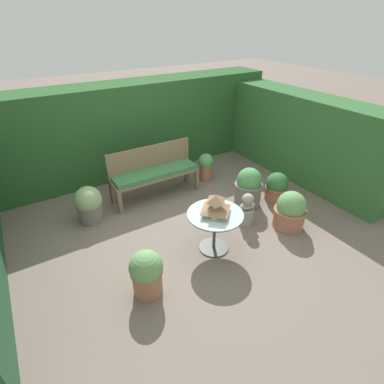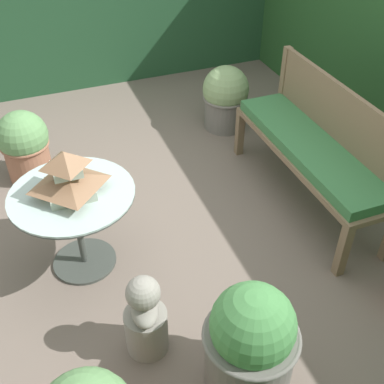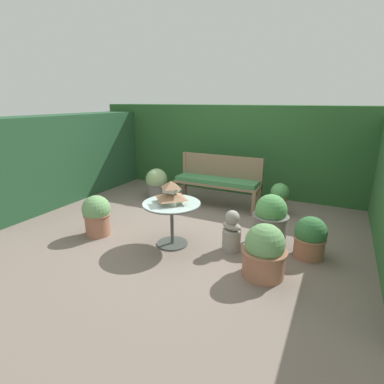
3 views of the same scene
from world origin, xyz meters
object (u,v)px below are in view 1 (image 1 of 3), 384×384
object	(u,v)px
potted_plant_table_near	(248,187)
potted_plant_patio_mid	(206,166)
garden_bench	(156,175)
potted_plant_path_edge	(147,273)
potted_plant_bench_right	(89,204)
pagoda_birdhouse	(216,206)
patio_table	(215,221)
potted_plant_table_far	(276,187)
potted_plant_bench_left	(290,211)
garden_bust	(247,211)

from	to	relation	value
potted_plant_table_near	potted_plant_patio_mid	bearing A→B (deg)	95.01
garden_bench	potted_plant_table_near	distance (m)	1.63
potted_plant_patio_mid	potted_plant_path_edge	distance (m)	2.95
potted_plant_path_edge	potted_plant_table_near	distance (m)	2.43
potted_plant_bench_right	potted_plant_patio_mid	distance (m)	2.35
potted_plant_patio_mid	potted_plant_table_near	world-z (taller)	potted_plant_table_near
pagoda_birdhouse	patio_table	bearing A→B (deg)	90.00
potted_plant_table_far	potted_plant_bench_left	distance (m)	0.79
patio_table	potted_plant_table_near	size ratio (longest dim) A/B	1.10
potted_plant_bench_right	potted_plant_table_near	distance (m)	2.63
potted_plant_bench_right	potted_plant_table_near	size ratio (longest dim) A/B	0.87
potted_plant_bench_right	potted_plant_table_near	bearing A→B (deg)	-21.61
potted_plant_bench_right	potted_plant_patio_mid	xyz separation A→B (m)	(2.34, 0.17, 0.00)
potted_plant_bench_right	potted_plant_table_far	distance (m)	3.18
potted_plant_table_near	potted_plant_bench_left	bearing A→B (deg)	-81.62
pagoda_birdhouse	garden_bust	world-z (taller)	pagoda_birdhouse
patio_table	garden_bust	bearing A→B (deg)	15.08
potted_plant_bench_right	garden_bench	bearing A→B (deg)	5.24
potted_plant_path_edge	potted_plant_table_far	xyz separation A→B (m)	(2.81, 0.69, -0.05)
patio_table	pagoda_birdhouse	size ratio (longest dim) A/B	2.12
potted_plant_bench_left	potted_plant_patio_mid	bearing A→B (deg)	96.44
pagoda_birdhouse	garden_bust	xyz separation A→B (m)	(0.77, 0.21, -0.48)
pagoda_birdhouse	potted_plant_bench_left	distance (m)	1.37
potted_plant_bench_left	pagoda_birdhouse	bearing A→B (deg)	171.24
potted_plant_path_edge	potted_plant_bench_left	distance (m)	2.40
garden_bust	pagoda_birdhouse	bearing A→B (deg)	-153.25
garden_bench	potted_plant_table_near	size ratio (longest dim) A/B	2.26
potted_plant_table_near	potted_plant_table_far	distance (m)	0.55
garden_bench	potted_plant_table_near	bearing A→B (deg)	-41.51
garden_bench	garden_bust	bearing A→B (deg)	-61.20
potted_plant_table_far	potted_plant_table_near	bearing A→B (deg)	164.13
potted_plant_path_edge	potted_plant_bench_left	world-z (taller)	potted_plant_bench_left
potted_plant_bench_left	potted_plant_table_far	bearing A→B (deg)	59.12
potted_plant_bench_right	potted_plant_bench_left	bearing A→B (deg)	-34.99
potted_plant_patio_mid	potted_plant_table_far	bearing A→B (deg)	-64.09
patio_table	potted_plant_path_edge	size ratio (longest dim) A/B	1.29
pagoda_birdhouse	potted_plant_path_edge	xyz separation A→B (m)	(-1.12, -0.21, -0.42)
patio_table	potted_plant_bench_left	bearing A→B (deg)	-8.76
patio_table	potted_plant_table_far	world-z (taller)	patio_table
patio_table	pagoda_birdhouse	world-z (taller)	pagoda_birdhouse
potted_plant_patio_mid	potted_plant_bench_left	bearing A→B (deg)	-83.56
potted_plant_patio_mid	potted_plant_bench_right	bearing A→B (deg)	-175.77
potted_plant_table_far	potted_plant_bench_right	bearing A→B (deg)	159.38
patio_table	potted_plant_bench_right	xyz separation A→B (m)	(-1.28, 1.60, -0.17)
garden_bust	potted_plant_table_near	bearing A→B (deg)	58.73
patio_table	pagoda_birdhouse	bearing A→B (deg)	-90.00
potted_plant_path_edge	garden_bench	bearing A→B (deg)	61.17
potted_plant_path_edge	garden_bust	bearing A→B (deg)	12.59
garden_bench	patio_table	world-z (taller)	patio_table
potted_plant_patio_mid	patio_table	bearing A→B (deg)	-120.91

